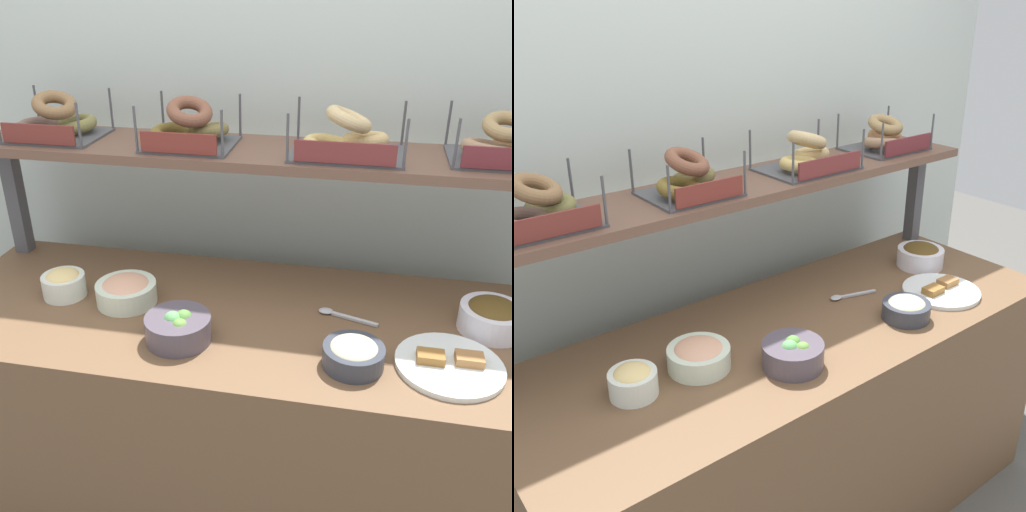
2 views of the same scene
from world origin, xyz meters
TOP-DOWN VIEW (x-y plane):
  - back_wall at (0.00, 0.55)m, footprint 3.10×0.06m
  - deli_counter at (0.00, 0.00)m, footprint 1.90×0.70m
  - shelf_riser_right at (0.89, 0.27)m, footprint 0.05×0.05m
  - upper_shelf at (0.00, 0.27)m, footprint 1.86×0.32m
  - bowl_veggie_mix at (-0.16, -0.16)m, footprint 0.18×0.18m
  - bowl_egg_salad at (-0.59, 0.00)m, footprint 0.13×0.13m
  - bowl_lox_spread at (-0.38, 0.00)m, footprint 0.18×0.18m
  - bowl_tuna_salad at (0.32, -0.18)m, footprint 0.16×0.16m
  - bowl_chocolate_spread at (0.69, 0.06)m, footprint 0.18×0.18m
  - serving_plate_white at (0.56, -0.14)m, footprint 0.28×0.28m
  - serving_spoon_near_plate at (0.26, 0.05)m, footprint 0.18×0.07m
  - bagel_basket_poppy at (-0.68, 0.27)m, footprint 0.29×0.26m
  - bagel_basket_cinnamon_raisin at (-0.23, 0.25)m, footprint 0.29×0.27m
  - bagel_basket_plain at (0.24, 0.25)m, footprint 0.33×0.26m
  - bagel_basket_everything at (0.68, 0.28)m, footprint 0.30×0.25m

SIDE VIEW (x-z plane):
  - deli_counter at x=0.00m, z-range 0.00..0.85m
  - serving_spoon_near_plate at x=0.26m, z-range 0.85..0.86m
  - serving_plate_white at x=0.56m, z-range 0.84..0.88m
  - bowl_tuna_salad at x=0.32m, z-range 0.85..0.92m
  - bowl_veggie_mix at x=-0.16m, z-range 0.85..0.93m
  - bowl_lox_spread at x=-0.38m, z-range 0.85..0.93m
  - bowl_egg_salad at x=-0.59m, z-range 0.85..0.94m
  - bowl_chocolate_spread at x=0.69m, z-range 0.85..0.94m
  - shelf_riser_right at x=0.89m, z-range 0.85..1.25m
  - back_wall at x=0.00m, z-range 0.00..2.40m
  - upper_shelf at x=0.00m, z-range 1.25..1.28m
  - bagel_basket_plain at x=0.24m, z-range 1.25..1.40m
  - bagel_basket_everything at x=0.68m, z-range 1.26..1.40m
  - bagel_basket_poppy at x=-0.68m, z-range 1.25..1.40m
  - bagel_basket_cinnamon_raisin at x=-0.23m, z-range 1.26..1.41m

